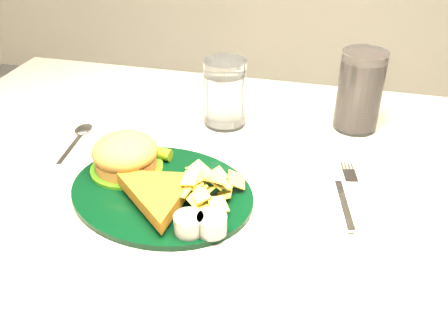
% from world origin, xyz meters
% --- Properties ---
extents(table, '(1.20, 0.80, 0.75)m').
position_xyz_m(table, '(0.00, 0.00, 0.38)').
color(table, gray).
rests_on(table, ground).
extents(dinner_plate, '(0.35, 0.32, 0.07)m').
position_xyz_m(dinner_plate, '(-0.08, -0.08, 0.78)').
color(dinner_plate, black).
rests_on(dinner_plate, table).
extents(water_glass, '(0.10, 0.10, 0.13)m').
position_xyz_m(water_glass, '(-0.04, 0.17, 0.81)').
color(water_glass, silver).
rests_on(water_glass, table).
extents(cola_glass, '(0.08, 0.08, 0.15)m').
position_xyz_m(cola_glass, '(0.20, 0.21, 0.82)').
color(cola_glass, black).
rests_on(cola_glass, table).
extents(fork_napkin, '(0.15, 0.18, 0.01)m').
position_xyz_m(fork_napkin, '(0.19, -0.04, 0.76)').
color(fork_napkin, silver).
rests_on(fork_napkin, table).
extents(spoon, '(0.05, 0.15, 0.01)m').
position_xyz_m(spoon, '(-0.28, 0.01, 0.75)').
color(spoon, silver).
rests_on(spoon, table).
extents(ramekin, '(0.05, 0.05, 0.03)m').
position_xyz_m(ramekin, '(-0.22, 0.12, 0.76)').
color(ramekin, white).
rests_on(ramekin, table).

